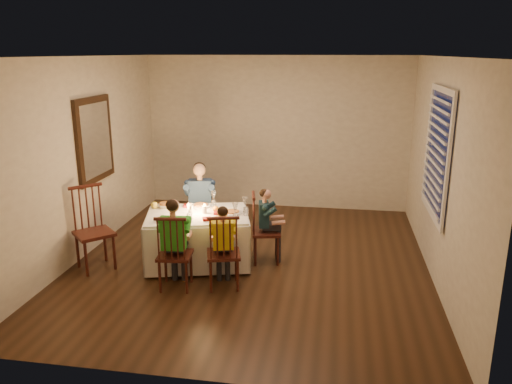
% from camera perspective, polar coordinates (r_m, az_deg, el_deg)
% --- Properties ---
extents(ground, '(5.00, 5.00, 0.00)m').
position_cam_1_polar(ground, '(6.61, -0.51, -7.90)').
color(ground, black).
rests_on(ground, ground).
extents(wall_left, '(0.02, 5.00, 2.60)m').
position_cam_1_polar(wall_left, '(6.95, -19.17, 3.64)').
color(wall_left, beige).
rests_on(wall_left, ground).
extents(wall_right, '(0.02, 5.00, 2.60)m').
position_cam_1_polar(wall_right, '(6.24, 20.30, 2.22)').
color(wall_right, beige).
rests_on(wall_right, ground).
extents(wall_back, '(4.50, 0.02, 2.60)m').
position_cam_1_polar(wall_back, '(8.64, 2.34, 6.72)').
color(wall_back, beige).
rests_on(wall_back, ground).
extents(ceiling, '(5.00, 5.00, 0.00)m').
position_cam_1_polar(ceiling, '(6.06, -0.57, 15.24)').
color(ceiling, white).
rests_on(ceiling, wall_back).
extents(dining_table, '(1.49, 1.23, 0.64)m').
position_cam_1_polar(dining_table, '(6.44, -6.69, -4.10)').
color(dining_table, white).
rests_on(dining_table, ground).
extents(chair_adult, '(0.44, 0.42, 0.92)m').
position_cam_1_polar(chair_adult, '(7.23, -6.24, -5.88)').
color(chair_adult, '#33140E').
rests_on(chair_adult, ground).
extents(chair_near_left, '(0.41, 0.40, 0.92)m').
position_cam_1_polar(chair_near_left, '(6.00, -9.07, -10.70)').
color(chair_near_left, '#33140E').
rests_on(chair_near_left, ground).
extents(chair_near_right, '(0.46, 0.44, 0.92)m').
position_cam_1_polar(chair_near_right, '(5.97, -3.67, -10.69)').
color(chair_near_right, '#33140E').
rests_on(chair_near_right, ground).
extents(chair_end, '(0.42, 0.44, 0.92)m').
position_cam_1_polar(chair_end, '(6.63, 1.14, -7.85)').
color(chair_end, '#33140E').
rests_on(chair_end, ground).
extents(chair_extra, '(0.60, 0.60, 1.06)m').
position_cam_1_polar(chair_extra, '(6.73, -17.67, -8.28)').
color(chair_extra, '#33140E').
rests_on(chair_extra, ground).
extents(adult, '(0.48, 0.46, 1.18)m').
position_cam_1_polar(adult, '(7.23, -6.24, -5.88)').
color(adult, navy).
rests_on(adult, ground).
extents(child_green, '(0.39, 0.37, 1.08)m').
position_cam_1_polar(child_green, '(6.00, -9.07, -10.70)').
color(child_green, green).
rests_on(child_green, ground).
extents(child_yellow, '(0.37, 0.35, 0.99)m').
position_cam_1_polar(child_yellow, '(5.97, -3.67, -10.69)').
color(child_yellow, yellow).
rests_on(child_yellow, ground).
extents(child_teal, '(0.33, 0.35, 0.98)m').
position_cam_1_polar(child_teal, '(6.63, 1.14, -7.85)').
color(child_teal, '#173039').
rests_on(child_teal, ground).
extents(setting_adult, '(0.32, 0.32, 0.02)m').
position_cam_1_polar(setting_adult, '(6.66, -6.31, -1.57)').
color(setting_adult, white).
rests_on(setting_adult, dining_table).
extents(setting_green, '(0.32, 0.32, 0.02)m').
position_cam_1_polar(setting_green, '(6.15, -9.14, -3.14)').
color(setting_green, white).
rests_on(setting_green, dining_table).
extents(setting_yellow, '(0.32, 0.32, 0.02)m').
position_cam_1_polar(setting_yellow, '(6.12, -3.95, -3.09)').
color(setting_yellow, white).
rests_on(setting_yellow, dining_table).
extents(setting_teal, '(0.32, 0.32, 0.02)m').
position_cam_1_polar(setting_teal, '(6.34, -2.75, -2.38)').
color(setting_teal, white).
rests_on(setting_teal, dining_table).
extents(candle_left, '(0.06, 0.06, 0.10)m').
position_cam_1_polar(candle_left, '(6.37, -7.51, -2.06)').
color(candle_left, white).
rests_on(candle_left, dining_table).
extents(candle_right, '(0.06, 0.06, 0.10)m').
position_cam_1_polar(candle_right, '(6.36, -5.89, -2.02)').
color(candle_right, white).
rests_on(candle_right, dining_table).
extents(squash, '(0.09, 0.09, 0.09)m').
position_cam_1_polar(squash, '(6.66, -11.55, -1.48)').
color(squash, yellow).
rests_on(squash, dining_table).
extents(orange_fruit, '(0.08, 0.08, 0.08)m').
position_cam_1_polar(orange_fruit, '(6.40, -4.63, -1.95)').
color(orange_fruit, orange).
rests_on(orange_fruit, dining_table).
extents(serving_bowl, '(0.22, 0.22, 0.05)m').
position_cam_1_polar(serving_bowl, '(6.67, -10.31, -1.56)').
color(serving_bowl, white).
rests_on(serving_bowl, dining_table).
extents(wall_mirror, '(0.06, 0.95, 1.15)m').
position_cam_1_polar(wall_mirror, '(7.16, -17.96, 5.72)').
color(wall_mirror, black).
rests_on(wall_mirror, wall_left).
extents(window_blinds, '(0.07, 1.34, 1.54)m').
position_cam_1_polar(window_blinds, '(6.28, 19.91, 4.23)').
color(window_blinds, black).
rests_on(window_blinds, wall_right).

